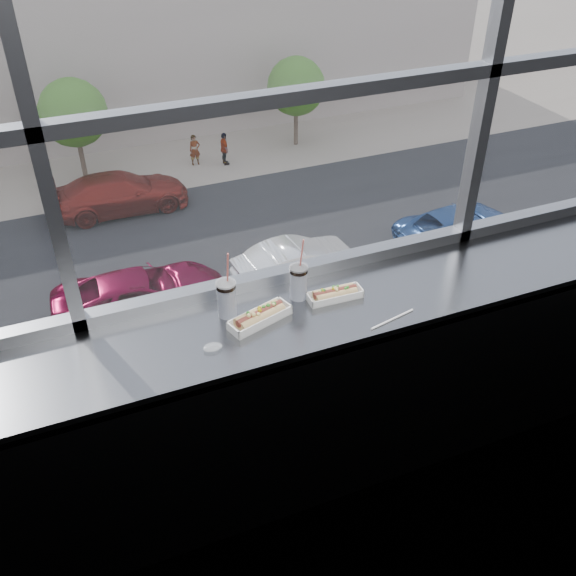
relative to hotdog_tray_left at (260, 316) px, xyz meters
name	(u,v)px	position (x,y,z in m)	size (l,w,h in m)	color
wall_back_lower	(289,361)	(0.25, 0.27, -0.58)	(6.00, 6.00, 0.00)	black
window_glass	(287,18)	(0.25, 0.29, 1.17)	(6.00, 6.00, 0.00)	silver
window_mullions	(289,19)	(0.25, 0.27, 1.17)	(6.00, 0.08, 2.40)	gray
counter	(312,314)	(0.25, 0.00, -0.06)	(6.00, 0.55, 0.06)	gray
counter_fascia	(332,430)	(0.25, -0.26, -0.58)	(6.00, 0.04, 1.04)	gray
hotdog_tray_left	(260,316)	(0.00, 0.00, 0.00)	(0.31, 0.18, 0.07)	white
hotdog_tray_right	(335,294)	(0.39, 0.03, 0.00)	(0.26, 0.10, 0.06)	white
soda_cup_left	(227,297)	(-0.12, 0.10, 0.07)	(0.09, 0.09, 0.34)	white
soda_cup_right	(299,281)	(0.23, 0.10, 0.06)	(0.09, 0.09, 0.32)	white
loose_straw	(392,319)	(0.55, -0.22, -0.03)	(0.01, 0.01, 0.25)	white
wrapper	(213,347)	(-0.25, -0.10, -0.02)	(0.09, 0.06, 0.02)	silver
plaza_ground	(40,87)	(0.25, 43.77, -12.13)	(120.00, 120.00, 0.00)	gray
plaza_near	(177,539)	(0.25, 7.27, -12.11)	(50.00, 14.00, 0.04)	gray
street_asphalt	(94,265)	(0.25, 20.27, -12.10)	(80.00, 10.00, 0.06)	black
far_sidewalk	(69,182)	(0.25, 28.27, -12.11)	(80.00, 6.00, 0.04)	gray
far_building	(33,46)	(0.25, 38.27, -8.13)	(50.00, 14.00, 8.00)	#A7978C
car_near_d	(296,256)	(7.19, 16.27, -11.03)	(6.23, 2.60, 2.08)	white
car_near_c	(141,289)	(1.43, 16.27, -10.96)	(6.66, 2.78, 2.22)	maroon
car_near_e	(459,221)	(14.36, 16.27, -11.09)	(5.85, 2.44, 1.95)	navy
car_far_b	(119,187)	(2.13, 24.27, -10.92)	(6.89, 2.87, 2.30)	maroon
pedestrian_d	(224,146)	(7.91, 27.22, -11.09)	(0.89, 0.67, 2.01)	#66605B
pedestrian_c	(195,147)	(6.52, 27.80, -11.15)	(0.83, 0.62, 1.87)	#66605B
tree_center	(73,113)	(1.08, 28.27, -8.78)	(3.16, 3.16, 4.93)	#47382B
tree_right	(296,86)	(12.28, 28.27, -8.94)	(3.01, 3.01, 4.71)	#47382B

